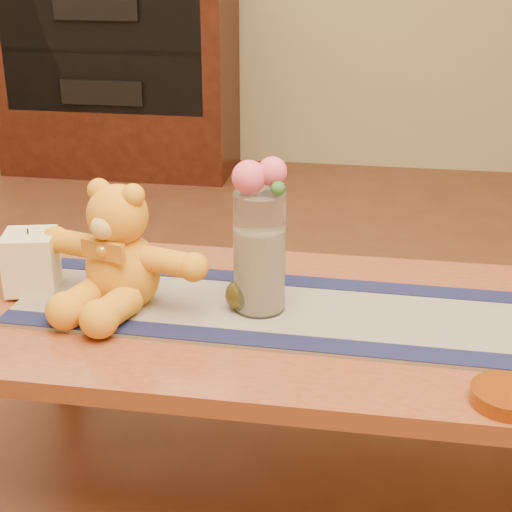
% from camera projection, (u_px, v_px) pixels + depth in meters
% --- Properties ---
extents(floor, '(5.50, 5.50, 0.00)m').
position_uv_depth(floor, '(277.00, 483.00, 1.85)').
color(floor, '#532917').
rests_on(floor, ground).
extents(coffee_table_top, '(1.40, 0.70, 0.04)m').
position_uv_depth(coffee_table_top, '(279.00, 322.00, 1.69)').
color(coffee_table_top, brown).
rests_on(coffee_table_top, floor).
extents(table_leg_bl, '(0.07, 0.07, 0.41)m').
position_uv_depth(table_leg_bl, '(61.00, 328.00, 2.14)').
color(table_leg_bl, brown).
rests_on(table_leg_bl, floor).
extents(persian_runner, '(1.21, 0.37, 0.01)m').
position_uv_depth(persian_runner, '(293.00, 311.00, 1.68)').
color(persian_runner, '#241B4E').
rests_on(persian_runner, coffee_table_top).
extents(runner_border_near, '(1.20, 0.08, 0.00)m').
position_uv_depth(runner_border_near, '(283.00, 341.00, 1.55)').
color(runner_border_near, '#14173D').
rests_on(runner_border_near, persian_runner).
extents(runner_border_far, '(1.20, 0.08, 0.00)m').
position_uv_depth(runner_border_far, '(302.00, 282.00, 1.81)').
color(runner_border_far, '#14173D').
rests_on(runner_border_far, persian_runner).
extents(teddy_bear, '(0.45, 0.41, 0.26)m').
position_uv_depth(teddy_bear, '(121.00, 246.00, 1.67)').
color(teddy_bear, orange).
rests_on(teddy_bear, persian_runner).
extents(pillar_candle, '(0.13, 0.13, 0.13)m').
position_uv_depth(pillar_candle, '(31.00, 261.00, 1.75)').
color(pillar_candle, beige).
rests_on(pillar_candle, persian_runner).
extents(candle_wick, '(0.00, 0.00, 0.01)m').
position_uv_depth(candle_wick, '(28.00, 231.00, 1.72)').
color(candle_wick, black).
rests_on(candle_wick, pillar_candle).
extents(glass_vase, '(0.11, 0.11, 0.26)m').
position_uv_depth(glass_vase, '(260.00, 252.00, 1.64)').
color(glass_vase, silver).
rests_on(glass_vase, persian_runner).
extents(potpourri_fill, '(0.09, 0.09, 0.18)m').
position_uv_depth(potpourri_fill, '(259.00, 269.00, 1.65)').
color(potpourri_fill, beige).
rests_on(potpourri_fill, glass_vase).
extents(rose_left, '(0.07, 0.07, 0.07)m').
position_uv_depth(rose_left, '(249.00, 177.00, 1.57)').
color(rose_left, '#ED5373').
rests_on(rose_left, glass_vase).
extents(rose_right, '(0.06, 0.06, 0.06)m').
position_uv_depth(rose_right, '(272.00, 171.00, 1.57)').
color(rose_right, '#ED5373').
rests_on(rose_right, glass_vase).
extents(blue_flower_back, '(0.04, 0.04, 0.04)m').
position_uv_depth(blue_flower_back, '(267.00, 175.00, 1.61)').
color(blue_flower_back, '#4F58AB').
rests_on(blue_flower_back, glass_vase).
extents(blue_flower_side, '(0.04, 0.04, 0.04)m').
position_uv_depth(blue_flower_side, '(247.00, 180.00, 1.60)').
color(blue_flower_side, '#4F58AB').
rests_on(blue_flower_side, glass_vase).
extents(leaf_sprig, '(0.03, 0.03, 0.03)m').
position_uv_depth(leaf_sprig, '(278.00, 188.00, 1.55)').
color(leaf_sprig, '#33662D').
rests_on(leaf_sprig, glass_vase).
extents(bronze_ball, '(0.08, 0.08, 0.07)m').
position_uv_depth(bronze_ball, '(241.00, 295.00, 1.67)').
color(bronze_ball, '#484018').
rests_on(bronze_ball, persian_runner).
extents(amber_dish, '(0.16, 0.16, 0.03)m').
position_uv_depth(amber_dish, '(507.00, 396.00, 1.36)').
color(amber_dish, '#BF5914').
rests_on(amber_dish, coffee_table_top).
extents(media_cabinet, '(1.20, 0.50, 1.10)m').
position_uv_depth(media_cabinet, '(118.00, 66.00, 4.08)').
color(media_cabinet, black).
rests_on(media_cabinet, floor).
extents(cabinet_cavity, '(1.02, 0.03, 0.61)m').
position_uv_depth(cabinet_cavity, '(100.00, 51.00, 3.83)').
color(cabinet_cavity, black).
rests_on(cabinet_cavity, media_cabinet).
extents(cabinet_shelf, '(1.02, 0.20, 0.02)m').
position_uv_depth(cabinet_shelf, '(106.00, 49.00, 3.90)').
color(cabinet_shelf, black).
rests_on(cabinet_shelf, media_cabinet).
extents(stereo_upper, '(0.42, 0.28, 0.10)m').
position_uv_depth(stereo_upper, '(105.00, 7.00, 3.84)').
color(stereo_upper, black).
rests_on(stereo_upper, media_cabinet).
extents(stereo_lower, '(0.42, 0.28, 0.12)m').
position_uv_depth(stereo_lower, '(110.00, 88.00, 4.00)').
color(stereo_lower, black).
rests_on(stereo_lower, media_cabinet).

